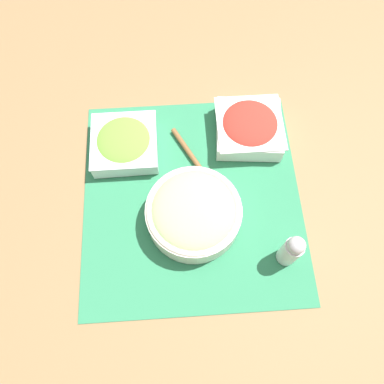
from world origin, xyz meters
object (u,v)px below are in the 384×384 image
Objects in this scene: cucumber_bowl at (196,212)px; pepper_shaker at (292,250)px; tomato_bowl at (249,127)px; wooden_spoon at (203,172)px; lettuce_bowl at (124,143)px.

cucumber_bowl is 0.20m from pepper_shaker.
pepper_shaker is at bearing 8.13° from tomato_bowl.
cucumber_bowl is 1.12× the size of wooden_spoon.
lettuce_bowl is 1.37× the size of pepper_shaker.
wooden_spoon is 1.63× the size of pepper_shaker.
cucumber_bowl is 0.11m from wooden_spoon.
tomato_bowl is 1.48× the size of pepper_shaker.
cucumber_bowl is 1.82× the size of pepper_shaker.
tomato_bowl is at bearing 130.74° from wooden_spoon.
cucumber_bowl reaches higher than wooden_spoon.
tomato_bowl is 0.30m from pepper_shaker.
lettuce_bowl is 0.84× the size of wooden_spoon.
lettuce_bowl is 0.19m from wooden_spoon.
tomato_bowl is 0.91× the size of wooden_spoon.
pepper_shaker reaches higher than tomato_bowl.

